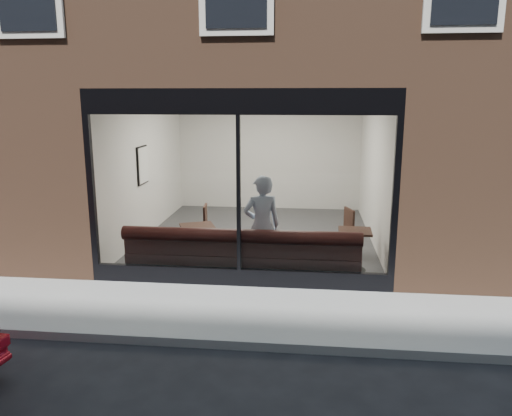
# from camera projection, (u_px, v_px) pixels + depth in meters

# --- Properties ---
(ground) EXTENTS (120.00, 120.00, 0.00)m
(ground) POSITION_uv_depth(u_px,v_px,m) (217.00, 345.00, 6.30)
(ground) COLOR black
(ground) RESTS_ON ground
(sidewalk_near) EXTENTS (40.00, 2.00, 0.01)m
(sidewalk_near) POSITION_uv_depth(u_px,v_px,m) (229.00, 312.00, 7.27)
(sidewalk_near) COLOR gray
(sidewalk_near) RESTS_ON ground
(kerb_near) EXTENTS (40.00, 0.10, 0.12)m
(kerb_near) POSITION_uv_depth(u_px,v_px,m) (216.00, 343.00, 6.24)
(kerb_near) COLOR gray
(kerb_near) RESTS_ON ground
(host_building_pier_left) EXTENTS (2.50, 12.00, 3.20)m
(host_building_pier_left) POSITION_uv_depth(u_px,v_px,m) (137.00, 150.00, 14.11)
(host_building_pier_left) COLOR brown
(host_building_pier_left) RESTS_ON ground
(host_building_pier_right) EXTENTS (2.50, 12.00, 3.20)m
(host_building_pier_right) POSITION_uv_depth(u_px,v_px,m) (409.00, 153.00, 13.32)
(host_building_pier_right) COLOR brown
(host_building_pier_right) RESTS_ON ground
(host_building_backfill) EXTENTS (5.00, 6.00, 3.20)m
(host_building_backfill) POSITION_uv_depth(u_px,v_px,m) (276.00, 142.00, 16.63)
(host_building_backfill) COLOR brown
(host_building_backfill) RESTS_ON ground
(cafe_floor) EXTENTS (6.00, 6.00, 0.00)m
(cafe_floor) POSITION_uv_depth(u_px,v_px,m) (258.00, 236.00, 11.15)
(cafe_floor) COLOR #2D2D30
(cafe_floor) RESTS_ON ground
(cafe_ceiling) EXTENTS (6.00, 6.00, 0.00)m
(cafe_ceiling) POSITION_uv_depth(u_px,v_px,m) (258.00, 91.00, 10.46)
(cafe_ceiling) COLOR white
(cafe_ceiling) RESTS_ON host_building_upper
(cafe_wall_back) EXTENTS (5.00, 0.00, 5.00)m
(cafe_wall_back) POSITION_uv_depth(u_px,v_px,m) (269.00, 152.00, 13.71)
(cafe_wall_back) COLOR silver
(cafe_wall_back) RESTS_ON ground
(cafe_wall_left) EXTENTS (0.00, 6.00, 6.00)m
(cafe_wall_left) POSITION_uv_depth(u_px,v_px,m) (146.00, 165.00, 11.07)
(cafe_wall_left) COLOR silver
(cafe_wall_left) RESTS_ON ground
(cafe_wall_right) EXTENTS (0.00, 6.00, 6.00)m
(cafe_wall_right) POSITION_uv_depth(u_px,v_px,m) (375.00, 168.00, 10.54)
(cafe_wall_right) COLOR silver
(cafe_wall_right) RESTS_ON ground
(storefront_kick) EXTENTS (5.00, 0.10, 0.30)m
(storefront_kick) POSITION_uv_depth(u_px,v_px,m) (239.00, 277.00, 8.26)
(storefront_kick) COLOR black
(storefront_kick) RESTS_ON ground
(storefront_header) EXTENTS (5.00, 0.10, 0.40)m
(storefront_header) POSITION_uv_depth(u_px,v_px,m) (238.00, 102.00, 7.64)
(storefront_header) COLOR black
(storefront_header) RESTS_ON host_building_upper
(storefront_mullion) EXTENTS (0.06, 0.10, 2.50)m
(storefront_mullion) POSITION_uv_depth(u_px,v_px,m) (239.00, 194.00, 7.95)
(storefront_mullion) COLOR black
(storefront_mullion) RESTS_ON storefront_kick
(storefront_glass) EXTENTS (4.80, 0.00, 4.80)m
(storefront_glass) POSITION_uv_depth(u_px,v_px,m) (238.00, 195.00, 7.92)
(storefront_glass) COLOR white
(storefront_glass) RESTS_ON storefront_kick
(banquette) EXTENTS (4.00, 0.55, 0.45)m
(banquette) POSITION_uv_depth(u_px,v_px,m) (242.00, 265.00, 8.63)
(banquette) COLOR black
(banquette) RESTS_ON cafe_floor
(person) EXTENTS (0.75, 0.60, 1.77)m
(person) POSITION_uv_depth(u_px,v_px,m) (262.00, 226.00, 8.63)
(person) COLOR #ABBFDD
(person) RESTS_ON cafe_floor
(cafe_table_left) EXTENTS (0.78, 0.78, 0.04)m
(cafe_table_left) POSITION_uv_depth(u_px,v_px,m) (198.00, 227.00, 9.15)
(cafe_table_left) COLOR black
(cafe_table_left) RESTS_ON cafe_floor
(cafe_table_right) EXTENTS (0.60, 0.60, 0.04)m
(cafe_table_right) POSITION_uv_depth(u_px,v_px,m) (355.00, 231.00, 8.85)
(cafe_table_right) COLOR black
(cafe_table_right) RESTS_ON cafe_floor
(cafe_chair_left) EXTENTS (0.48, 0.48, 0.04)m
(cafe_chair_left) POSITION_uv_depth(u_px,v_px,m) (196.00, 239.00, 10.15)
(cafe_chair_left) COLOR black
(cafe_chair_left) RESTS_ON cafe_floor
(cafe_chair_right) EXTENTS (0.56, 0.56, 0.04)m
(cafe_chair_right) POSITION_uv_depth(u_px,v_px,m) (339.00, 244.00, 9.79)
(cafe_chair_right) COLOR black
(cafe_chair_right) RESTS_ON cafe_floor
(wall_poster) EXTENTS (0.02, 0.57, 0.76)m
(wall_poster) POSITION_uv_depth(u_px,v_px,m) (143.00, 165.00, 10.74)
(wall_poster) COLOR white
(wall_poster) RESTS_ON cafe_wall_left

